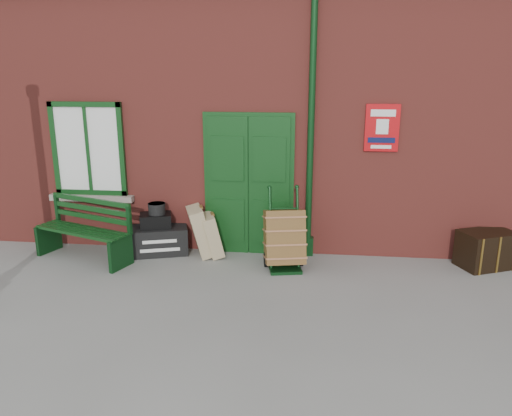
# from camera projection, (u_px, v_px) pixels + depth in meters

# --- Properties ---
(ground) EXTENTS (80.00, 80.00, 0.00)m
(ground) POSITION_uv_depth(u_px,v_px,m) (257.00, 291.00, 6.75)
(ground) COLOR gray
(ground) RESTS_ON ground
(station_building) EXTENTS (10.30, 4.30, 4.36)m
(station_building) POSITION_uv_depth(u_px,v_px,m) (278.00, 108.00, 9.49)
(station_building) COLOR #94382F
(station_building) RESTS_ON ground
(bench) EXTENTS (1.66, 1.02, 0.98)m
(bench) POSITION_uv_depth(u_px,v_px,m) (85.00, 228.00, 7.79)
(bench) COLOR #0F3A14
(bench) RESTS_ON ground
(houdini_trunk) EXTENTS (0.99, 0.73, 0.44)m
(houdini_trunk) POSITION_uv_depth(u_px,v_px,m) (160.00, 240.00, 8.07)
(houdini_trunk) COLOR black
(houdini_trunk) RESTS_ON ground
(strongbox) EXTENTS (0.57, 0.48, 0.22)m
(strongbox) POSITION_uv_depth(u_px,v_px,m) (156.00, 221.00, 7.98)
(strongbox) COLOR black
(strongbox) RESTS_ON houdini_trunk
(hatbox) EXTENTS (0.33, 0.33, 0.18)m
(hatbox) POSITION_uv_depth(u_px,v_px,m) (157.00, 209.00, 7.92)
(hatbox) COLOR black
(hatbox) RESTS_ON strongbox
(suitcase_back) EXTENTS (0.56, 0.66, 0.80)m
(suitcase_back) POSITION_uv_depth(u_px,v_px,m) (200.00, 231.00, 7.94)
(suitcase_back) COLOR tan
(suitcase_back) RESTS_ON ground
(suitcase_front) EXTENTS (0.49, 0.59, 0.69)m
(suitcase_front) POSITION_uv_depth(u_px,v_px,m) (212.00, 235.00, 7.94)
(suitcase_front) COLOR tan
(suitcase_front) RESTS_ON ground
(porter_trolley) EXTENTS (0.69, 0.73, 1.20)m
(porter_trolley) POSITION_uv_depth(u_px,v_px,m) (284.00, 238.00, 7.43)
(porter_trolley) COLOR black
(porter_trolley) RESTS_ON ground
(dark_trunk) EXTENTS (0.91, 0.77, 0.56)m
(dark_trunk) POSITION_uv_depth(u_px,v_px,m) (486.00, 249.00, 7.50)
(dark_trunk) COLOR black
(dark_trunk) RESTS_ON ground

